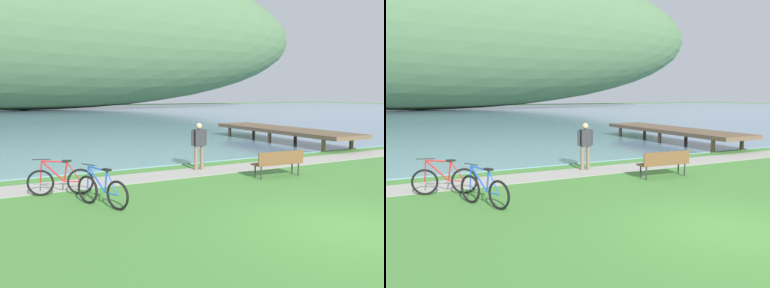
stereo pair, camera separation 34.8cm
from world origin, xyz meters
TOP-DOWN VIEW (x-y plane):
  - ground_plane at (0.00, 0.00)m, footprint 200.00×200.00m
  - bay_water at (0.00, 48.46)m, footprint 180.00×80.00m
  - distant_hillside at (1.51, 67.94)m, footprint 110.05×28.00m
  - shoreline_path at (0.00, 6.87)m, footprint 60.00×1.50m
  - park_bench_near_camera at (2.22, 4.84)m, footprint 1.82×0.56m
  - bicycle_leaning_near_bench at (-3.99, 4.06)m, footprint 0.84×1.61m
  - bicycle_beside_path at (-4.65, 5.74)m, footprint 1.69×0.63m
  - person_at_shoreline at (0.51, 7.20)m, footprint 0.61×0.23m
  - pier_dock at (9.00, 12.46)m, footprint 2.40×10.00m

SIDE VIEW (x-z plane):
  - ground_plane at x=0.00m, z-range 0.00..0.00m
  - shoreline_path at x=0.00m, z-range 0.00..0.01m
  - bay_water at x=0.00m, z-range 0.00..0.04m
  - bicycle_leaning_near_bench at x=-3.99m, z-range -0.11..0.90m
  - bicycle_beside_path at x=-4.65m, z-range -0.11..0.90m
  - park_bench_near_camera at x=2.22m, z-range 0.08..0.96m
  - pier_dock at x=9.00m, z-range 0.29..1.09m
  - person_at_shoreline at x=0.51m, z-range 0.12..1.83m
  - distant_hillside at x=1.51m, z-range 0.04..27.92m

